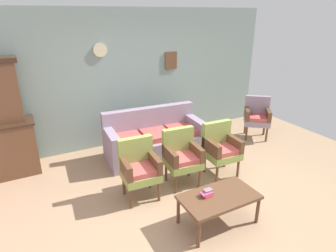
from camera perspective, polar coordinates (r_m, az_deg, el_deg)
name	(u,v)px	position (r m, az deg, el deg)	size (l,w,h in m)	color
ground_plane	(201,204)	(4.33, 6.55, -15.26)	(7.68, 7.68, 0.00)	#997A5B
wall_back_with_decor	(131,78)	(5.94, -7.38, 9.45)	(6.40, 0.09, 2.70)	gray
side_cabinet	(1,150)	(5.51, -30.42, -4.19)	(1.16, 0.55, 0.93)	brown
floral_couch	(155,140)	(5.47, -2.68, -2.80)	(1.89, 0.91, 0.90)	gray
armchair_near_cabinet	(139,166)	(4.24, -5.78, -8.03)	(0.55, 0.52, 0.90)	#849947
armchair_by_doorway	(182,155)	(4.54, 2.75, -5.79)	(0.56, 0.53, 0.90)	#849947
armchair_near_couch_end	(221,147)	(4.88, 10.49, -4.11)	(0.55, 0.52, 0.90)	#849947
wingback_chair_by_fireplace	(257,115)	(6.55, 17.34, 2.02)	(0.71, 0.71, 0.90)	gray
coffee_table	(219,199)	(3.83, 10.13, -14.09)	(1.00, 0.56, 0.42)	brown
book_stack_on_table	(207,193)	(3.76, 7.80, -13.15)	(0.16, 0.10, 0.08)	#EA4248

